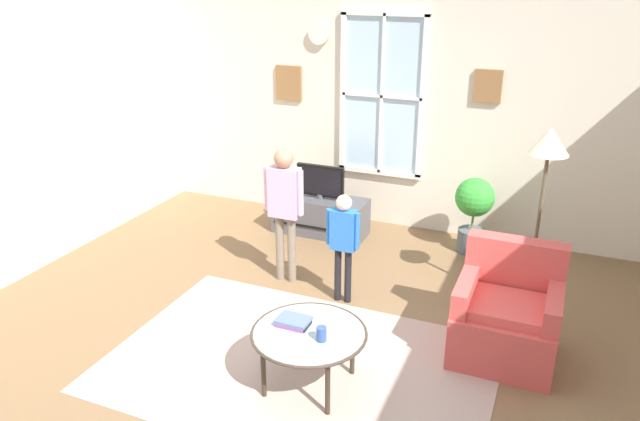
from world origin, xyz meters
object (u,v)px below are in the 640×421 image
(cup, at_px, (321,334))
(person_blue_shirt, at_px, (343,236))
(television, at_px, (320,181))
(tv_stand, at_px, (320,215))
(floor_lamp, at_px, (547,160))
(potted_plant_by_window, at_px, (474,207))
(person_pink_shirt, at_px, (285,200))
(book_stack, at_px, (294,321))
(armchair, at_px, (507,316))
(remote_near_books, at_px, (306,326))
(coffee_table, at_px, (309,335))

(cup, height_order, person_blue_shirt, person_blue_shirt)
(person_blue_shirt, bearing_deg, television, 120.36)
(tv_stand, bearing_deg, floor_lamp, -20.49)
(floor_lamp, bearing_deg, potted_plant_by_window, 122.94)
(person_pink_shirt, xyz_separation_m, person_blue_shirt, (0.65, -0.16, -0.18))
(television, bearing_deg, tv_stand, 90.00)
(cup, distance_m, floor_lamp, 2.31)
(potted_plant_by_window, bearing_deg, book_stack, -106.92)
(armchair, height_order, remote_near_books, armchair)
(potted_plant_by_window, bearing_deg, person_pink_shirt, -138.77)
(remote_near_books, height_order, person_pink_shirt, person_pink_shirt)
(armchair, distance_m, coffee_table, 1.57)
(television, bearing_deg, remote_near_books, -69.37)
(television, xyz_separation_m, remote_near_books, (0.95, -2.51, -0.17))
(coffee_table, xyz_separation_m, cup, (0.12, -0.06, 0.08))
(book_stack, distance_m, person_blue_shirt, 1.19)
(television, relative_size, floor_lamp, 0.33)
(book_stack, bearing_deg, floor_lamp, 47.66)
(floor_lamp, bearing_deg, remote_near_books, -130.37)
(book_stack, bearing_deg, television, 108.73)
(cup, relative_size, remote_near_books, 0.75)
(coffee_table, distance_m, person_blue_shirt, 1.26)
(coffee_table, bearing_deg, television, 111.18)
(armchair, height_order, coffee_table, armchair)
(tv_stand, xyz_separation_m, person_blue_shirt, (0.78, -1.34, 0.43))
(tv_stand, bearing_deg, book_stack, -71.29)
(remote_near_books, bearing_deg, person_blue_shirt, 97.95)
(person_blue_shirt, bearing_deg, armchair, -10.47)
(person_blue_shirt, xyz_separation_m, potted_plant_by_window, (0.88, 1.50, -0.14))
(tv_stand, height_order, television, television)
(person_blue_shirt, bearing_deg, remote_near_books, -82.05)
(television, xyz_separation_m, armchair, (2.23, -1.60, -0.30))
(armchair, distance_m, person_pink_shirt, 2.20)
(armchair, bearing_deg, television, 144.33)
(remote_near_books, distance_m, person_pink_shirt, 1.61)
(cup, distance_m, person_pink_shirt, 1.78)
(television, distance_m, person_pink_shirt, 1.20)
(tv_stand, height_order, coffee_table, coffee_table)
(television, bearing_deg, book_stack, -71.27)
(cup, bearing_deg, coffee_table, 153.43)
(remote_near_books, relative_size, person_blue_shirt, 0.14)
(potted_plant_by_window, bearing_deg, tv_stand, -174.25)
(cup, xyz_separation_m, potted_plant_by_window, (0.55, 2.79, 0.01))
(book_stack, height_order, floor_lamp, floor_lamp)
(armchair, bearing_deg, remote_near_books, -144.74)
(tv_stand, xyz_separation_m, armchair, (2.23, -1.60, 0.12))
(tv_stand, relative_size, remote_near_books, 7.58)
(book_stack, distance_m, potted_plant_by_window, 2.80)
(coffee_table, distance_m, floor_lamp, 2.36)
(person_blue_shirt, height_order, potted_plant_by_window, person_blue_shirt)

